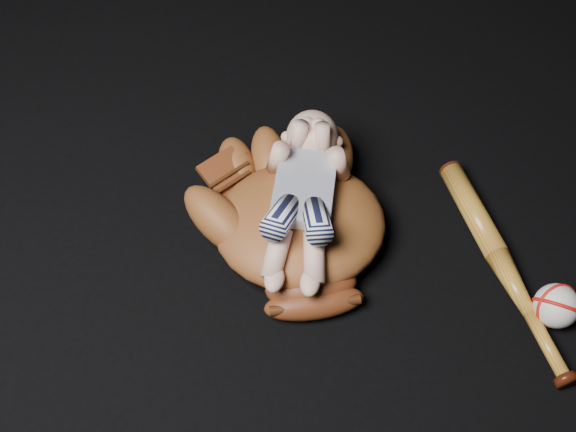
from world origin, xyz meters
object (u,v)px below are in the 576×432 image
Objects in this scene: newborn_baby at (303,198)px; baseball at (557,306)px; baseball_glove at (300,218)px; baseball_bat at (504,266)px.

baseball is (0.41, -0.18, -0.08)m from newborn_baby.
newborn_baby is (0.00, 0.00, 0.06)m from baseball_glove.
baseball_bat is at bearing -20.17° from baseball_glove.
newborn_baby is 0.45m from baseball.
baseball is (0.06, -0.09, 0.02)m from baseball_bat.
baseball is at bearing -13.70° from newborn_baby.
baseball_bat is at bearing -4.33° from newborn_baby.
baseball_glove reaches higher than baseball.
newborn_baby is at bearing 166.27° from baseball_bat.
newborn_baby is at bearing 17.89° from baseball_glove.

